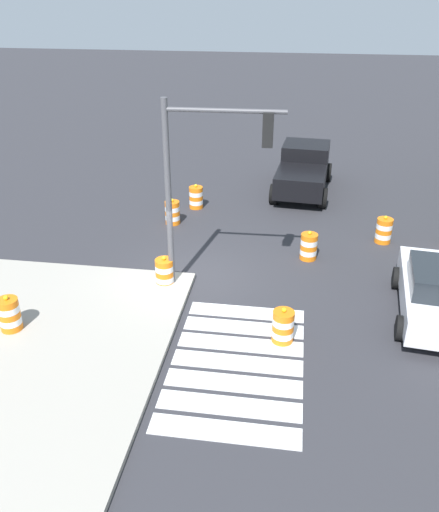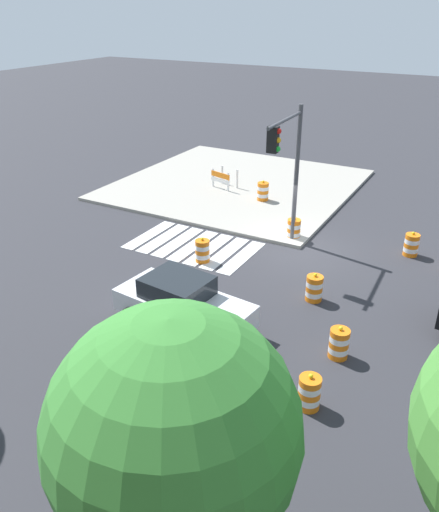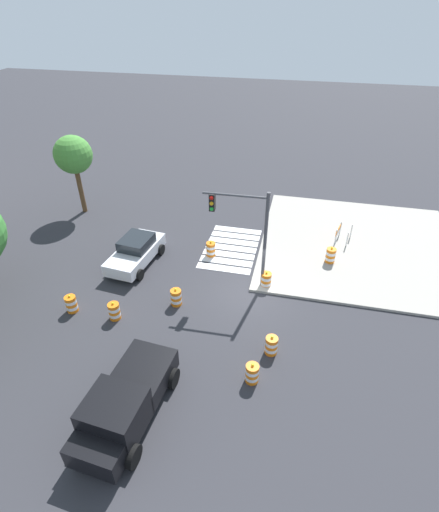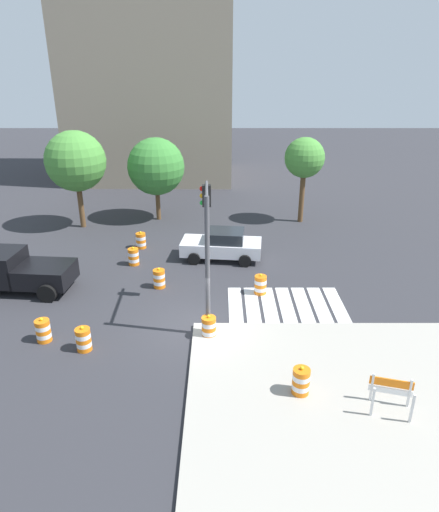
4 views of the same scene
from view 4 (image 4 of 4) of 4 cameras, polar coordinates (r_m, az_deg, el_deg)
ground_plane at (r=18.87m, az=-3.35°, el=-8.75°), size 120.00×120.00×0.00m
sidewalk_corner at (r=14.91m, az=20.63°, el=-20.24°), size 12.00×12.00×0.15m
crosswalk_stripes at (r=20.60m, az=8.15°, el=-5.99°), size 5.10×3.20×0.02m
sports_car at (r=24.70m, az=0.21°, el=1.42°), size 4.47×2.49×1.63m
pickup_truck at (r=23.35m, az=-24.56°, el=-1.72°), size 5.30×2.70×1.92m
traffic_barrel_near_corner at (r=21.19m, az=4.99°, el=-3.60°), size 0.56×0.56×1.02m
traffic_barrel_crosswalk_end at (r=17.91m, az=-1.48°, el=-8.91°), size 0.56×0.56×1.02m
traffic_barrel_median_near at (r=17.94m, az=-16.76°, el=-9.97°), size 0.56×0.56×1.02m
traffic_barrel_median_far at (r=21.89m, az=-7.69°, el=-2.82°), size 0.56×0.56×1.02m
traffic_barrel_far_curb at (r=24.53m, az=-10.83°, el=-0.09°), size 0.56×0.56×1.02m
traffic_barrel_lane_center at (r=26.66m, az=-9.94°, el=1.90°), size 0.56×0.56×1.02m
traffic_barrel_opposite_curb at (r=18.96m, az=-21.30°, el=-8.71°), size 0.56×0.56×1.02m
traffic_barrel_on_sidewalk at (r=15.25m, az=10.01°, el=-15.12°), size 0.56×0.56×1.02m
construction_barricade at (r=15.39m, az=20.53°, el=-15.50°), size 1.40×1.07×1.00m
traffic_light_pole at (r=17.61m, az=-1.76°, el=3.05°), size 0.47×3.29×5.50m
street_tree_streetside_near at (r=30.10m, az=-17.71°, el=11.19°), size 3.73×3.73×6.15m
street_tree_streetside_mid at (r=30.69m, az=-8.09°, el=10.99°), size 3.73×3.73×5.49m
street_tree_streetside_far at (r=30.31m, az=10.42°, el=11.90°), size 2.57×2.57×5.58m
office_building_far at (r=43.13m, az=-8.93°, el=25.18°), size 14.12×10.17×23.34m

